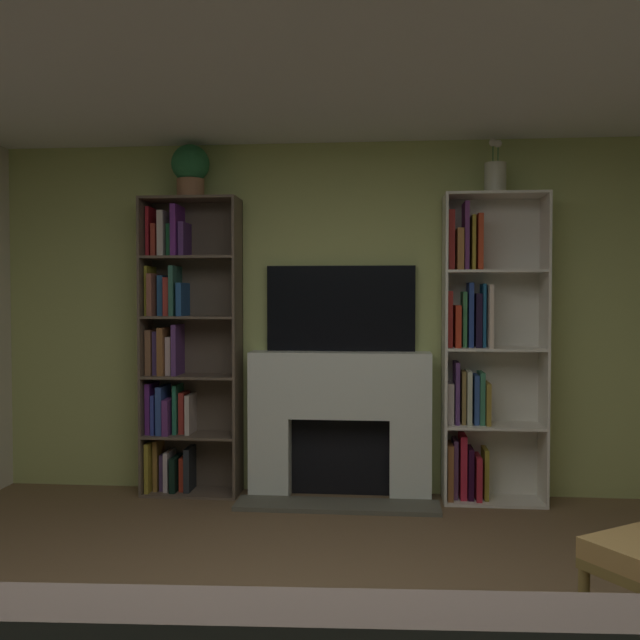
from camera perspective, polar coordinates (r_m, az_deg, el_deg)
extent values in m
cube|color=#BAC46F|center=(5.16, 1.73, 0.15)|extent=(5.15, 0.06, 2.55)
cube|color=white|center=(5.18, -4.00, -10.86)|extent=(0.29, 0.25, 0.57)
cube|color=white|center=(5.12, 7.29, -11.03)|extent=(0.29, 0.25, 0.57)
cube|color=white|center=(5.04, 1.62, -5.25)|extent=(1.29, 0.25, 0.47)
cube|color=black|center=(5.21, 1.67, -10.79)|extent=(0.71, 0.08, 0.57)
cube|color=#585748|center=(4.93, 1.40, -14.77)|extent=(1.39, 0.30, 0.03)
cube|color=black|center=(5.10, 1.69, 0.94)|extent=(1.07, 0.06, 0.62)
cube|color=brown|center=(5.27, -13.92, -2.09)|extent=(0.02, 0.30, 2.14)
cube|color=brown|center=(5.09, -6.67, -2.19)|extent=(0.02, 0.30, 2.14)
cube|color=brown|center=(5.31, -9.94, -2.04)|extent=(0.70, 0.02, 2.14)
cube|color=brown|center=(5.35, -10.29, -13.54)|extent=(0.66, 0.30, 0.02)
cube|color=#A38D2A|center=(5.40, -13.46, -11.37)|extent=(0.03, 0.25, 0.36)
cube|color=olive|center=(5.41, -12.92, -11.29)|extent=(0.03, 0.19, 0.36)
cube|color=#4A3564|center=(5.42, -12.44, -11.83)|extent=(0.03, 0.17, 0.26)
cube|color=beige|center=(5.39, -12.08, -11.77)|extent=(0.03, 0.21, 0.29)
cube|color=black|center=(5.37, -11.55, -12.03)|extent=(0.04, 0.23, 0.25)
cube|color=red|center=(5.38, -10.91, -12.03)|extent=(0.03, 0.18, 0.24)
cube|color=#22252A|center=(5.34, -10.48, -11.72)|extent=(0.04, 0.20, 0.31)
cube|color=brown|center=(5.25, -10.32, -9.14)|extent=(0.66, 0.30, 0.02)
cube|color=#5F257A|center=(5.33, -13.43, -6.90)|extent=(0.04, 0.22, 0.37)
cube|color=#2F3B9A|center=(5.32, -13.04, -7.36)|extent=(0.03, 0.24, 0.29)
cube|color=#2F4B95|center=(5.29, -12.56, -7.06)|extent=(0.04, 0.24, 0.35)
cube|color=#612E71|center=(5.28, -12.05, -7.58)|extent=(0.04, 0.26, 0.26)
cube|color=#257653|center=(5.28, -11.42, -7.04)|extent=(0.03, 0.20, 0.35)
cube|color=#AD2E28|center=(5.29, -10.92, -7.32)|extent=(0.04, 0.17, 0.30)
cube|color=beige|center=(5.26, -10.41, -7.45)|extent=(0.03, 0.21, 0.28)
cube|color=brown|center=(5.19, -10.34, -4.50)|extent=(0.66, 0.30, 0.02)
cube|color=brown|center=(5.29, -13.41, -2.53)|extent=(0.04, 0.21, 0.33)
cube|color=#523A73|center=(5.28, -12.92, -2.59)|extent=(0.03, 0.19, 0.31)
cube|color=brown|center=(5.24, -12.45, -2.47)|extent=(0.04, 0.24, 0.34)
cube|color=beige|center=(5.25, -11.90, -2.82)|extent=(0.04, 0.20, 0.28)
cube|color=#5D3677|center=(5.22, -11.42, -2.35)|extent=(0.03, 0.23, 0.37)
cube|color=brown|center=(5.16, -10.37, 0.23)|extent=(0.66, 0.30, 0.02)
cube|color=olive|center=(5.27, -13.55, 2.28)|extent=(0.02, 0.22, 0.36)
cube|color=brown|center=(5.25, -13.24, 2.00)|extent=(0.04, 0.25, 0.30)
cube|color=#275688|center=(5.26, -12.55, 1.94)|extent=(0.04, 0.18, 0.29)
cube|color=#AC332B|center=(5.23, -12.05, 1.85)|extent=(0.04, 0.22, 0.28)
cube|color=#306452|center=(5.20, -11.62, 2.31)|extent=(0.03, 0.24, 0.36)
cube|color=#255391|center=(5.19, -11.02, 1.65)|extent=(0.04, 0.23, 0.24)
cube|color=brown|center=(5.17, -10.40, 4.97)|extent=(0.66, 0.30, 0.02)
cube|color=red|center=(5.31, -13.51, 6.90)|extent=(0.02, 0.18, 0.36)
cube|color=#AE3729|center=(5.28, -13.05, 6.26)|extent=(0.03, 0.20, 0.23)
cube|color=beige|center=(5.26, -12.47, 6.78)|extent=(0.04, 0.22, 0.33)
cube|color=#236F3E|center=(5.26, -11.84, 6.29)|extent=(0.04, 0.18, 0.23)
cube|color=#672680|center=(5.22, -11.44, 7.05)|extent=(0.04, 0.25, 0.37)
cube|color=#563272|center=(5.21, -10.88, 6.38)|extent=(0.04, 0.22, 0.24)
cube|color=brown|center=(5.21, -10.43, 9.58)|extent=(0.66, 0.30, 0.02)
cube|color=silver|center=(4.99, 10.04, -2.28)|extent=(0.02, 0.32, 2.14)
cube|color=silver|center=(5.09, 17.68, -2.26)|extent=(0.02, 0.32, 2.14)
cube|color=silver|center=(5.18, 13.65, -2.16)|extent=(0.70, 0.02, 2.14)
cube|color=silver|center=(5.21, 13.80, -13.97)|extent=(0.66, 0.32, 0.02)
cube|color=brown|center=(5.14, 10.41, -11.86)|extent=(0.04, 0.26, 0.38)
cube|color=#663C69|center=(5.17, 10.85, -11.65)|extent=(0.03, 0.20, 0.41)
cube|color=#B81F33|center=(5.16, 11.44, -11.47)|extent=(0.04, 0.22, 0.44)
cube|color=black|center=(5.17, 12.01, -11.95)|extent=(0.04, 0.22, 0.35)
cube|color=#B4212F|center=(5.17, 12.61, -12.26)|extent=(0.04, 0.25, 0.30)
cube|color=olive|center=(5.19, 13.19, -11.94)|extent=(0.03, 0.21, 0.35)
cube|color=silver|center=(5.10, 13.85, -8.28)|extent=(0.66, 0.32, 0.02)
cube|color=beige|center=(5.07, 10.44, -6.58)|extent=(0.04, 0.22, 0.28)
cube|color=#58346F|center=(5.06, 10.96, -5.76)|extent=(0.03, 0.22, 0.43)
cube|color=olive|center=(5.08, 11.46, -6.11)|extent=(0.03, 0.20, 0.37)
cube|color=beige|center=(5.06, 11.88, -6.09)|extent=(0.03, 0.24, 0.37)
cube|color=#2E4E93|center=(5.09, 12.44, -6.24)|extent=(0.03, 0.21, 0.34)
cube|color=#357655|center=(5.09, 12.88, -6.13)|extent=(0.03, 0.22, 0.36)
cube|color=olive|center=(5.08, 13.32, -6.54)|extent=(0.03, 0.24, 0.29)
cube|color=silver|center=(5.03, 13.90, -2.27)|extent=(0.66, 0.32, 0.02)
cube|color=red|center=(5.02, 10.41, 0.08)|extent=(0.03, 0.20, 0.39)
cube|color=red|center=(5.02, 11.02, -0.49)|extent=(0.04, 0.23, 0.29)
cube|color=#367B46|center=(5.04, 11.54, 0.05)|extent=(0.03, 0.19, 0.39)
cube|color=navy|center=(5.04, 12.03, 0.41)|extent=(0.03, 0.19, 0.45)
cube|color=black|center=(5.05, 12.62, -0.02)|extent=(0.04, 0.19, 0.37)
cube|color=#1A557E|center=(5.05, 13.04, 0.36)|extent=(0.02, 0.19, 0.44)
cube|color=beige|center=(5.03, 13.51, 0.30)|extent=(0.03, 0.26, 0.43)
cube|color=silver|center=(5.02, 13.94, 3.82)|extent=(0.66, 0.32, 0.02)
cube|color=#A42A26|center=(5.03, 10.51, 6.31)|extent=(0.04, 0.22, 0.42)
cube|color=#9B6330|center=(5.01, 11.18, 5.58)|extent=(0.04, 0.25, 0.29)
cube|color=#642E66|center=(5.03, 11.68, 6.62)|extent=(0.03, 0.23, 0.47)
cube|color=olive|center=(5.03, 12.20, 6.07)|extent=(0.02, 0.24, 0.38)
cube|color=#B9391C|center=(5.03, 12.71, 6.12)|extent=(0.03, 0.25, 0.38)
cube|color=silver|center=(5.07, 13.99, 9.77)|extent=(0.66, 0.32, 0.02)
cylinder|color=#AB734F|center=(5.22, -10.43, 10.41)|extent=(0.19, 0.19, 0.14)
sphere|color=#297240|center=(5.25, -10.44, 12.32)|extent=(0.27, 0.27, 0.27)
cylinder|color=beige|center=(5.09, 13.98, 11.04)|extent=(0.15, 0.15, 0.21)
cylinder|color=#4C7F3F|center=(5.14, 13.81, 12.98)|extent=(0.01, 0.01, 0.14)
sphere|color=white|center=(5.16, 13.81, 13.77)|extent=(0.05, 0.05, 0.05)
cylinder|color=#4C7F3F|center=(5.13, 14.20, 12.94)|extent=(0.01, 0.01, 0.13)
sphere|color=white|center=(5.14, 14.20, 13.66)|extent=(0.05, 0.05, 0.05)
cylinder|color=brown|center=(3.09, 20.55, -21.34)|extent=(0.04, 0.04, 0.43)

